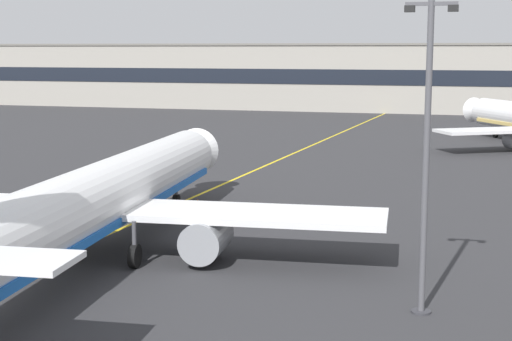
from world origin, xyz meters
The scene contains 5 objects.
taxiway_centreline centered at (0.00, 30.00, 0.00)m, with size 0.30×180.00×0.01m, color yellow.
airliner_foreground centered at (1.19, 10.09, 3.37)m, with size 32.29×41.52×11.65m.
apron_lamp_post centered at (19.38, 5.28, 7.19)m, with size 2.24×0.90×13.77m.
safety_cone_by_nose_gear centered at (1.46, 25.19, 0.26)m, with size 0.44×0.44×0.55m.
terminal_building centered at (-2.92, 120.58, 6.38)m, with size 163.48×12.40×12.75m.
Camera 1 is at (21.40, -29.10, 11.73)m, focal length 54.72 mm.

